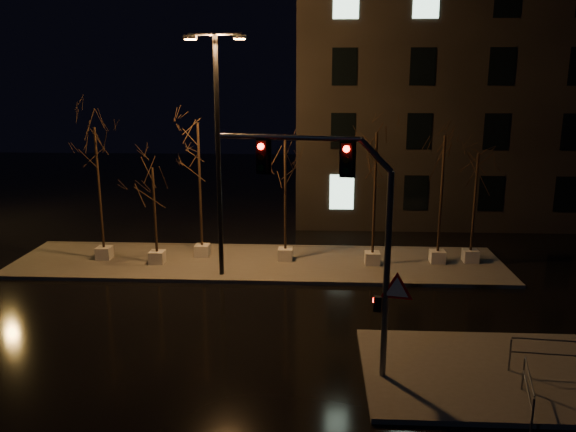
{
  "coord_description": "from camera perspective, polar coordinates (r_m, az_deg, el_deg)",
  "views": [
    {
      "loc": [
        2.59,
        -18.1,
        8.1
      ],
      "look_at": [
        1.49,
        3.79,
        2.8
      ],
      "focal_mm": 35.0,
      "sensor_mm": 36.0,
      "label": 1
    }
  ],
  "objects": [
    {
      "name": "tree_4",
      "position": [
        24.3,
        8.91,
        5.36
      ],
      "size": [
        1.8,
        1.8,
        5.98
      ],
      "color": "#BCB9AF",
      "rests_on": "median"
    },
    {
      "name": "tree_1",
      "position": [
        25.05,
        -13.52,
        2.64
      ],
      "size": [
        1.8,
        1.8,
        4.42
      ],
      "color": "#BCB9AF",
      "rests_on": "median"
    },
    {
      "name": "tree_2",
      "position": [
        25.44,
        -9.06,
        6.29
      ],
      "size": [
        1.8,
        1.8,
        6.31
      ],
      "color": "#BCB9AF",
      "rests_on": "median"
    },
    {
      "name": "streetlight_main",
      "position": [
        22.75,
        -7.14,
        7.58
      ],
      "size": [
        2.43,
        0.46,
        9.73
      ],
      "rotation": [
        0.0,
        0.0,
        -0.08
      ],
      "color": "black",
      "rests_on": "median"
    },
    {
      "name": "traffic_signal_mast",
      "position": [
        14.89,
        6.13,
        -0.63
      ],
      "size": [
        5.27,
        1.21,
        6.56
      ],
      "rotation": [
        0.0,
        0.0,
        -0.2
      ],
      "color": "#56595D",
      "rests_on": "sidewalk_corner"
    },
    {
      "name": "tree_3",
      "position": [
        24.62,
        -0.28,
        5.38
      ],
      "size": [
        1.8,
        1.8,
        5.85
      ],
      "color": "#BCB9AF",
      "rests_on": "median"
    },
    {
      "name": "sidewalk_corner",
      "position": [
        17.37,
        19.61,
        -14.79
      ],
      "size": [
        7.0,
        5.0,
        0.15
      ],
      "primitive_type": "cube",
      "color": "#4B4943",
      "rests_on": "ground"
    },
    {
      "name": "tree_5",
      "position": [
        25.18,
        15.5,
        5.05
      ],
      "size": [
        1.8,
        1.8,
        5.83
      ],
      "color": "#BCB9AF",
      "rests_on": "median"
    },
    {
      "name": "building",
      "position": [
        37.87,
        20.89,
        11.82
      ],
      "size": [
        25.0,
        12.0,
        15.0
      ],
      "primitive_type": "cube",
      "color": "black",
      "rests_on": "ground"
    },
    {
      "name": "tree_6",
      "position": [
        25.82,
        18.6,
        3.65
      ],
      "size": [
        1.8,
        1.8,
        5.02
      ],
      "color": "#BCB9AF",
      "rests_on": "median"
    },
    {
      "name": "guard_rail_a",
      "position": [
        17.56,
        25.45,
        -12.33
      ],
      "size": [
        2.36,
        0.28,
        1.02
      ],
      "rotation": [
        0.0,
        0.0,
        -0.1
      ],
      "color": "#56595D",
      "rests_on": "sidewalk_corner"
    },
    {
      "name": "ground",
      "position": [
        20.0,
        -4.88,
        -10.35
      ],
      "size": [
        90.0,
        90.0,
        0.0
      ],
      "primitive_type": "plane",
      "color": "black",
      "rests_on": "ground"
    },
    {
      "name": "median",
      "position": [
        25.54,
        -3.09,
        -4.75
      ],
      "size": [
        22.0,
        5.0,
        0.15
      ],
      "primitive_type": "cube",
      "color": "#4B4943",
      "rests_on": "ground"
    },
    {
      "name": "tree_0",
      "position": [
        26.19,
        -18.87,
        5.65
      ],
      "size": [
        1.8,
        1.8,
        6.14
      ],
      "color": "#BCB9AF",
      "rests_on": "median"
    },
    {
      "name": "guard_rail_b",
      "position": [
        15.56,
        23.21,
        -15.69
      ],
      "size": [
        0.52,
        1.99,
        0.97
      ],
      "rotation": [
        0.0,
        0.0,
        1.33
      ],
      "color": "#56595D",
      "rests_on": "sidewalk_corner"
    }
  ]
}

